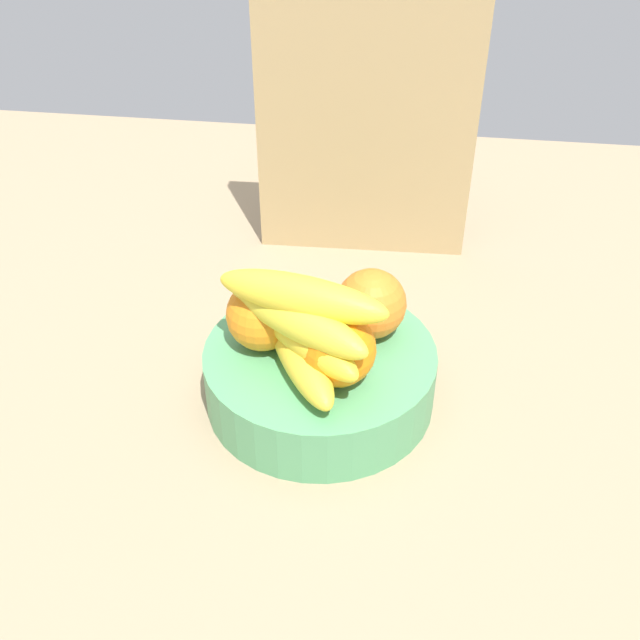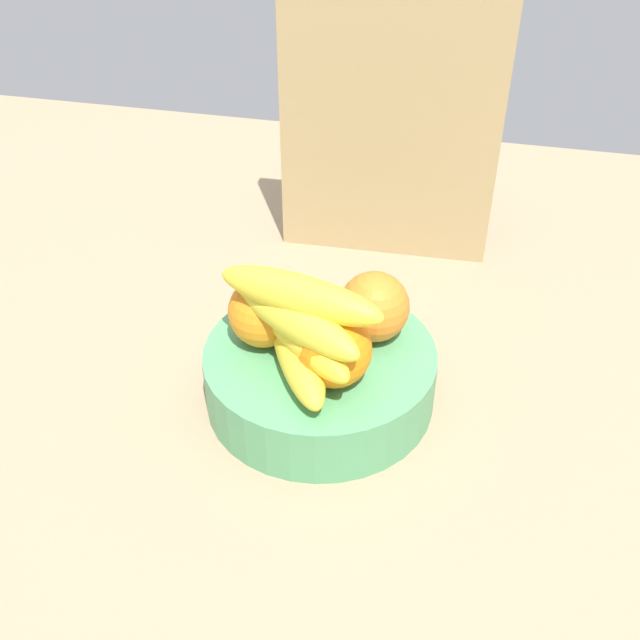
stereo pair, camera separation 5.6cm
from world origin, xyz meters
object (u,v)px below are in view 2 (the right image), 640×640
at_px(orange_front_left, 374,307).
at_px(orange_front_right, 264,312).
at_px(cutting_board, 389,127).
at_px(banana_bunch, 297,324).
at_px(orange_center, 334,350).
at_px(fruit_bowl, 320,375).

bearing_deg(orange_front_left, orange_front_right, -162.01).
xyz_separation_m(orange_front_left, cutting_board, (-0.03, 0.28, 0.08)).
bearing_deg(cutting_board, banana_bunch, -97.01).
distance_m(orange_front_left, orange_front_right, 0.11).
relative_size(orange_center, banana_bunch, 0.42).
bearing_deg(cutting_board, orange_center, -90.64).
distance_m(orange_front_left, orange_center, 0.08).
distance_m(orange_center, cutting_board, 0.36).
xyz_separation_m(orange_front_right, cutting_board, (0.07, 0.31, 0.08)).
distance_m(orange_front_right, cutting_board, 0.33).
bearing_deg(banana_bunch, orange_center, -15.43).
xyz_separation_m(orange_front_right, banana_bunch, (0.04, -0.03, 0.02)).
bearing_deg(orange_center, orange_front_right, 152.46).
relative_size(fruit_bowl, orange_front_left, 3.28).
relative_size(orange_front_right, orange_center, 1.00).
relative_size(fruit_bowl, orange_center, 3.28).
xyz_separation_m(banana_bunch, cutting_board, (0.03, 0.34, 0.06)).
xyz_separation_m(fruit_bowl, cutting_board, (0.01, 0.32, 0.15)).
height_order(orange_front_left, orange_center, same).
bearing_deg(orange_center, banana_bunch, 164.57).
relative_size(orange_center, cutting_board, 0.20).
bearing_deg(banana_bunch, fruit_bowl, 60.71).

